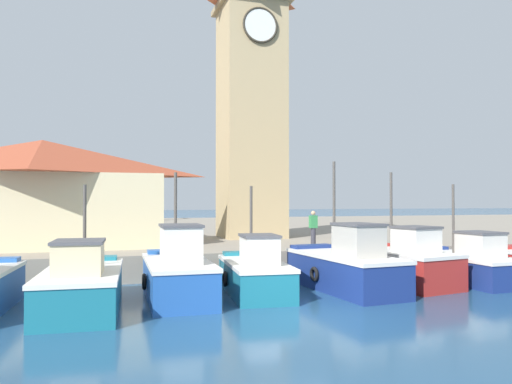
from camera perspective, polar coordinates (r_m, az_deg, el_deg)
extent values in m
plane|color=navy|center=(13.75, 4.89, -14.11)|extent=(300.00, 300.00, 0.00)
cube|color=gray|center=(39.59, -9.71, -4.72)|extent=(120.00, 40.00, 1.04)
cube|color=#196B7F|center=(15.33, -19.27, -10.71)|extent=(2.35, 5.14, 1.04)
cube|color=#196B7F|center=(17.47, -18.50, -7.38)|extent=(1.78, 0.70, 0.24)
cube|color=silver|center=(15.24, -19.25, -8.59)|extent=(2.41, 5.20, 0.12)
cube|color=beige|center=(14.31, -19.60, -7.18)|extent=(1.32, 1.58, 0.83)
cube|color=#4C4C51|center=(14.27, -19.59, -5.36)|extent=(1.40, 1.66, 0.08)
cylinder|color=#4C4742|center=(15.75, -19.00, -3.65)|extent=(0.10, 0.10, 2.45)
torus|color=black|center=(15.72, -23.25, -10.44)|extent=(0.15, 0.53, 0.52)
cube|color=#2356A8|center=(16.22, -8.97, -10.05)|extent=(1.97, 4.78, 1.13)
cube|color=#2356A8|center=(18.22, -9.76, -6.88)|extent=(1.61, 0.63, 0.24)
cube|color=silver|center=(16.13, -8.96, -7.90)|extent=(2.03, 4.84, 0.12)
cube|color=silver|center=(15.25, -8.58, -6.02)|extent=(1.15, 1.44, 1.09)
cube|color=#4C4C51|center=(15.21, -8.58, -3.82)|extent=(1.23, 1.53, 0.08)
cylinder|color=#4C4742|center=(16.61, -9.19, -2.63)|extent=(0.10, 0.10, 2.81)
torus|color=black|center=(16.37, -12.66, -9.96)|extent=(0.13, 0.52, 0.52)
cube|color=#196B7F|center=(16.99, -0.19, -9.92)|extent=(2.16, 4.68, 0.97)
cube|color=#196B7F|center=(18.88, -1.45, -7.17)|extent=(1.55, 0.73, 0.24)
cube|color=silver|center=(16.92, -0.19, -8.13)|extent=(2.22, 4.75, 0.12)
cube|color=silver|center=(16.09, 0.40, -6.72)|extent=(1.18, 1.45, 0.87)
cube|color=#4C4C51|center=(16.05, 0.40, -5.02)|extent=(1.26, 1.54, 0.08)
cylinder|color=#4C4742|center=(17.36, -0.57, -3.53)|extent=(0.10, 0.10, 2.55)
torus|color=black|center=(17.05, -3.57, -9.89)|extent=(0.16, 0.53, 0.52)
cube|color=navy|center=(17.89, 10.01, -9.16)|extent=(2.35, 5.34, 1.14)
cube|color=navy|center=(19.83, 6.39, -6.35)|extent=(1.67, 0.74, 0.24)
cube|color=silver|center=(17.82, 10.01, -7.18)|extent=(2.42, 5.41, 0.12)
cube|color=#B2ADA3|center=(17.00, 11.63, -5.52)|extent=(1.28, 1.65, 1.03)
cube|color=#4C4C51|center=(16.96, 11.62, -3.64)|extent=(1.36, 1.74, 0.08)
cylinder|color=#4C4742|center=(18.27, 8.91, -1.68)|extent=(0.10, 0.10, 3.28)
torus|color=black|center=(17.60, 6.66, -9.31)|extent=(0.17, 0.53, 0.52)
cube|color=#AD2823|center=(19.38, 16.28, -8.49)|extent=(2.78, 4.51, 1.16)
cube|color=#AD2823|center=(20.68, 12.72, -6.08)|extent=(1.83, 0.90, 0.24)
cube|color=silver|center=(19.31, 16.27, -6.64)|extent=(2.85, 4.58, 0.12)
cube|color=silver|center=(18.74, 17.81, -5.30)|extent=(1.44, 1.46, 0.86)
cube|color=#4C4C51|center=(18.71, 17.81, -3.86)|extent=(1.54, 1.55, 0.08)
cylinder|color=#4C4742|center=(19.60, 15.19, -2.09)|extent=(0.10, 0.10, 2.93)
torus|color=black|center=(18.80, 13.34, -8.73)|extent=(0.21, 0.53, 0.52)
cube|color=navy|center=(20.96, 22.71, -8.19)|extent=(2.10, 4.76, 0.93)
cube|color=navy|center=(22.49, 19.10, -6.22)|extent=(1.64, 0.67, 0.24)
cube|color=silver|center=(20.90, 22.70, -6.79)|extent=(2.17, 4.83, 0.12)
cube|color=beige|center=(20.26, 24.26, -5.57)|extent=(1.20, 1.45, 0.86)
cube|color=#4C4C51|center=(20.23, 24.25, -4.24)|extent=(1.28, 1.54, 0.08)
cylinder|color=#4C4742|center=(21.24, 21.62, -2.85)|extent=(0.10, 0.10, 2.73)
torus|color=black|center=(20.47, 20.11, -8.38)|extent=(0.14, 0.52, 0.52)
cube|color=#AD2823|center=(23.93, 26.74, -5.77)|extent=(1.63, 0.82, 0.24)
cube|color=tan|center=(28.52, -0.58, 7.93)|extent=(3.34, 3.34, 12.98)
cube|color=#9C865F|center=(30.26, -0.58, 20.45)|extent=(3.84, 3.84, 0.30)
cylinder|color=white|center=(28.13, 0.47, 18.51)|extent=(1.84, 0.12, 1.84)
torus|color=#332D23|center=(28.09, 0.49, 18.54)|extent=(1.96, 0.12, 1.96)
cube|color=beige|center=(24.82, -23.28, -1.94)|extent=(10.38, 6.09, 3.25)
pyramid|color=#A3472D|center=(24.90, -23.24, 3.65)|extent=(10.78, 6.49, 1.61)
cylinder|color=#33333D|center=(22.48, 6.56, -5.19)|extent=(0.22, 0.22, 0.85)
cube|color=#338C4C|center=(22.44, 6.56, -3.39)|extent=(0.34, 0.22, 0.56)
sphere|color=tan|center=(22.43, 6.56, -2.40)|extent=(0.20, 0.20, 0.20)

